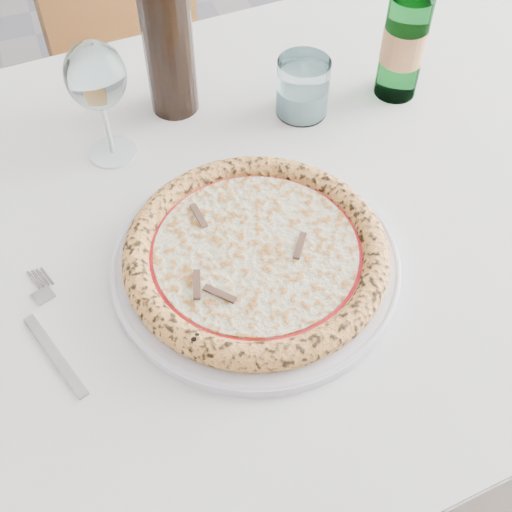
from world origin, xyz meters
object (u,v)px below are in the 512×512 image
object	(u,v)px
tumbler	(302,91)
pizza	(256,253)
dining_table	(232,251)
plate	(256,262)
beer_bottle	(406,35)
wine_glass	(96,79)
chair_far	(140,32)
wine_bottle	(167,34)

from	to	relation	value
tumbler	pizza	bearing A→B (deg)	-123.03
dining_table	plate	bearing A→B (deg)	-90.00
pizza	tumbler	xyz separation A→B (m)	(0.16, 0.25, 0.01)
dining_table	beer_bottle	size ratio (longest dim) A/B	6.25
pizza	wine_glass	xyz separation A→B (m)	(-0.12, 0.26, 0.10)
chair_far	tumbler	xyz separation A→B (m)	(0.12, -0.65, 0.26)
wine_glass	dining_table	bearing A→B (deg)	-52.81
plate	beer_bottle	bearing A→B (deg)	37.89
wine_bottle	pizza	bearing A→B (deg)	-88.43
chair_far	beer_bottle	bearing A→B (deg)	-67.10
wine_glass	tumbler	world-z (taller)	wine_glass
dining_table	chair_far	world-z (taller)	chair_far
tumbler	beer_bottle	bearing A→B (deg)	-2.24
chair_far	wine_bottle	world-z (taller)	wine_bottle
beer_bottle	wine_bottle	size ratio (longest dim) A/B	0.86
dining_table	beer_bottle	xyz separation A→B (m)	(0.32, 0.15, 0.18)
pizza	tumbler	world-z (taller)	tumbler
chair_far	tumbler	bearing A→B (deg)	-79.25
wine_glass	beer_bottle	xyz separation A→B (m)	(0.44, -0.01, -0.03)
tumbler	wine_bottle	size ratio (longest dim) A/B	0.30
plate	wine_glass	size ratio (longest dim) A/B	1.99
dining_table	plate	world-z (taller)	plate
plate	tumbler	bearing A→B (deg)	56.97
beer_bottle	tumbler	bearing A→B (deg)	177.76
dining_table	wine_glass	distance (m)	0.29
chair_far	plate	world-z (taller)	chair_far
dining_table	pizza	size ratio (longest dim) A/B	4.86
chair_far	plate	xyz separation A→B (m)	(-0.04, -0.90, 0.23)
wine_glass	tumbler	size ratio (longest dim) A/B	2.04
pizza	wine_bottle	world-z (taller)	wine_bottle
chair_far	wine_glass	xyz separation A→B (m)	(-0.16, -0.64, 0.35)
plate	wine_bottle	world-z (taller)	wine_bottle
wine_glass	wine_bottle	world-z (taller)	wine_bottle
dining_table	tumbler	world-z (taller)	tumbler
dining_table	wine_bottle	size ratio (longest dim) A/B	5.35
plate	beer_bottle	distance (m)	0.41
plate	wine_bottle	distance (m)	0.35
chair_far	wine_glass	size ratio (longest dim) A/B	5.30
plate	pizza	bearing A→B (deg)	160.64
pizza	plate	bearing A→B (deg)	-19.36
dining_table	wine_glass	xyz separation A→B (m)	(-0.12, 0.16, 0.21)
plate	beer_bottle	xyz separation A→B (m)	(0.32, 0.25, 0.09)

